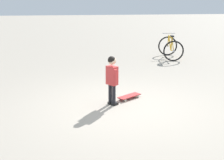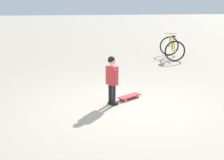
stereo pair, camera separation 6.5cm
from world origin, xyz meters
TOP-DOWN VIEW (x-y plane):
  - ground_plane at (0.00, 0.00)m, footprint 50.00×50.00m
  - child_person at (0.20, 0.19)m, footprint 0.40×0.27m
  - skateboard at (0.55, -0.24)m, footprint 0.50×0.58m
  - bicycle_mid at (4.81, -2.36)m, footprint 1.12×0.78m

SIDE VIEW (x-z plane):
  - ground_plane at x=0.00m, z-range 0.00..0.00m
  - skateboard at x=0.55m, z-range 0.02..0.10m
  - bicycle_mid at x=4.81m, z-range -0.04..0.80m
  - child_person at x=0.20m, z-range 0.13..1.19m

